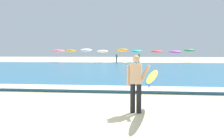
{
  "coord_description": "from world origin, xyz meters",
  "views": [
    {
      "loc": [
        1.96,
        -6.18,
        1.83
      ],
      "look_at": [
        0.85,
        3.65,
        1.1
      ],
      "focal_mm": 39.55,
      "sensor_mm": 36.0,
      "label": 1
    }
  ],
  "objects_px": {
    "beach_umbrella_5": "(137,51)",
    "beachgoer_near_row_mid": "(139,58)",
    "beach_umbrella_0": "(58,51)",
    "beach_umbrella_1": "(71,51)",
    "beach_umbrella_6": "(157,51)",
    "beachgoer_near_row_left": "(117,58)",
    "surfer_with_board": "(144,79)",
    "beach_umbrella_2": "(86,50)",
    "beach_umbrella_7": "(175,52)",
    "beach_umbrella_4": "(122,50)",
    "beach_umbrella_3": "(103,51)",
    "beach_umbrella_8": "(189,50)"
  },
  "relations": [
    {
      "from": "beach_umbrella_0",
      "to": "beach_umbrella_7",
      "type": "xyz_separation_m",
      "value": [
        20.33,
        -2.11,
        -0.15
      ]
    },
    {
      "from": "beach_umbrella_3",
      "to": "beachgoer_near_row_left",
      "type": "height_order",
      "value": "beach_umbrella_3"
    },
    {
      "from": "beach_umbrella_5",
      "to": "beachgoer_near_row_mid",
      "type": "relative_size",
      "value": 1.43
    },
    {
      "from": "beach_umbrella_5",
      "to": "beach_umbrella_4",
      "type": "bearing_deg",
      "value": -177.88
    },
    {
      "from": "surfer_with_board",
      "to": "beachgoer_near_row_mid",
      "type": "bearing_deg",
      "value": 90.44
    },
    {
      "from": "beach_umbrella_4",
      "to": "beachgoer_near_row_left",
      "type": "distance_m",
      "value": 3.39
    },
    {
      "from": "beach_umbrella_1",
      "to": "beach_umbrella_8",
      "type": "distance_m",
      "value": 20.26
    },
    {
      "from": "beach_umbrella_5",
      "to": "beachgoer_near_row_left",
      "type": "height_order",
      "value": "beach_umbrella_5"
    },
    {
      "from": "beach_umbrella_0",
      "to": "beach_umbrella_1",
      "type": "bearing_deg",
      "value": -37.82
    },
    {
      "from": "surfer_with_board",
      "to": "beach_umbrella_2",
      "type": "relative_size",
      "value": 1.14
    },
    {
      "from": "surfer_with_board",
      "to": "beach_umbrella_8",
      "type": "bearing_deg",
      "value": 77.04
    },
    {
      "from": "beach_umbrella_1",
      "to": "beach_umbrella_6",
      "type": "distance_m",
      "value": 14.64
    },
    {
      "from": "beach_umbrella_4",
      "to": "beach_umbrella_3",
      "type": "bearing_deg",
      "value": -167.25
    },
    {
      "from": "beach_umbrella_5",
      "to": "beach_umbrella_7",
      "type": "relative_size",
      "value": 1.05
    },
    {
      "from": "beach_umbrella_6",
      "to": "beachgoer_near_row_left",
      "type": "xyz_separation_m",
      "value": [
        -6.67,
        -1.77,
        -1.05
      ]
    },
    {
      "from": "beach_umbrella_6",
      "to": "beach_umbrella_4",
      "type": "bearing_deg",
      "value": 167.8
    },
    {
      "from": "beach_umbrella_3",
      "to": "beach_umbrella_8",
      "type": "distance_m",
      "value": 14.91
    },
    {
      "from": "beach_umbrella_7",
      "to": "beachgoer_near_row_mid",
      "type": "relative_size",
      "value": 1.36
    },
    {
      "from": "beach_umbrella_3",
      "to": "beach_umbrella_2",
      "type": "bearing_deg",
      "value": -146.53
    },
    {
      "from": "beach_umbrella_6",
      "to": "beach_umbrella_8",
      "type": "relative_size",
      "value": 0.91
    },
    {
      "from": "surfer_with_board",
      "to": "beachgoer_near_row_left",
      "type": "distance_m",
      "value": 33.45
    },
    {
      "from": "beach_umbrella_2",
      "to": "beach_umbrella_6",
      "type": "bearing_deg",
      "value": 5.7
    },
    {
      "from": "beach_umbrella_0",
      "to": "beachgoer_near_row_mid",
      "type": "relative_size",
      "value": 1.45
    },
    {
      "from": "beachgoer_near_row_mid",
      "to": "beach_umbrella_8",
      "type": "bearing_deg",
      "value": 17.22
    },
    {
      "from": "beach_umbrella_0",
      "to": "beachgoer_near_row_left",
      "type": "distance_m",
      "value": 11.17
    },
    {
      "from": "beach_umbrella_2",
      "to": "beach_umbrella_4",
      "type": "relative_size",
      "value": 1.0
    },
    {
      "from": "surfer_with_board",
      "to": "beachgoer_near_row_left",
      "type": "height_order",
      "value": "surfer_with_board"
    },
    {
      "from": "surfer_with_board",
      "to": "beach_umbrella_7",
      "type": "distance_m",
      "value": 34.22
    },
    {
      "from": "surfer_with_board",
      "to": "beach_umbrella_6",
      "type": "distance_m",
      "value": 35.1
    },
    {
      "from": "beach_umbrella_0",
      "to": "beach_umbrella_3",
      "type": "height_order",
      "value": "beach_umbrella_0"
    },
    {
      "from": "beach_umbrella_3",
      "to": "beach_umbrella_8",
      "type": "relative_size",
      "value": 0.92
    },
    {
      "from": "beach_umbrella_3",
      "to": "beachgoer_near_row_left",
      "type": "relative_size",
      "value": 1.36
    },
    {
      "from": "beach_umbrella_0",
      "to": "beachgoer_near_row_left",
      "type": "height_order",
      "value": "beach_umbrella_0"
    },
    {
      "from": "surfer_with_board",
      "to": "beach_umbrella_0",
      "type": "bearing_deg",
      "value": 112.3
    },
    {
      "from": "beach_umbrella_5",
      "to": "beachgoer_near_row_left",
      "type": "relative_size",
      "value": 1.43
    },
    {
      "from": "beach_umbrella_8",
      "to": "beachgoer_near_row_left",
      "type": "relative_size",
      "value": 1.48
    },
    {
      "from": "beach_umbrella_2",
      "to": "beach_umbrella_4",
      "type": "bearing_deg",
      "value": 22.49
    },
    {
      "from": "surfer_with_board",
      "to": "beach_umbrella_4",
      "type": "bearing_deg",
      "value": 95.04
    },
    {
      "from": "beach_umbrella_2",
      "to": "beach_umbrella_7",
      "type": "height_order",
      "value": "beach_umbrella_2"
    },
    {
      "from": "surfer_with_board",
      "to": "beach_umbrella_6",
      "type": "bearing_deg",
      "value": 85.5
    },
    {
      "from": "beachgoer_near_row_left",
      "to": "beachgoer_near_row_mid",
      "type": "relative_size",
      "value": 1.0
    },
    {
      "from": "beach_umbrella_2",
      "to": "beach_umbrella_3",
      "type": "xyz_separation_m",
      "value": [
        2.59,
        1.71,
        -0.19
      ]
    },
    {
      "from": "beach_umbrella_5",
      "to": "beach_umbrella_6",
      "type": "xyz_separation_m",
      "value": [
        3.43,
        -1.38,
        -0.04
      ]
    },
    {
      "from": "beach_umbrella_2",
      "to": "beachgoer_near_row_mid",
      "type": "relative_size",
      "value": 1.55
    },
    {
      "from": "beach_umbrella_8",
      "to": "surfer_with_board",
      "type": "bearing_deg",
      "value": -102.96
    },
    {
      "from": "beach_umbrella_6",
      "to": "beachgoer_near_row_mid",
      "type": "bearing_deg",
      "value": -152.27
    },
    {
      "from": "beach_umbrella_7",
      "to": "beach_umbrella_8",
      "type": "height_order",
      "value": "beach_umbrella_8"
    },
    {
      "from": "beach_umbrella_5",
      "to": "beachgoer_near_row_mid",
      "type": "distance_m",
      "value": 3.19
    },
    {
      "from": "beach_umbrella_6",
      "to": "beachgoer_near_row_left",
      "type": "height_order",
      "value": "beach_umbrella_6"
    },
    {
      "from": "beach_umbrella_4",
      "to": "beach_umbrella_7",
      "type": "xyz_separation_m",
      "value": [
        8.82,
        -2.52,
        -0.27
      ]
    }
  ]
}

